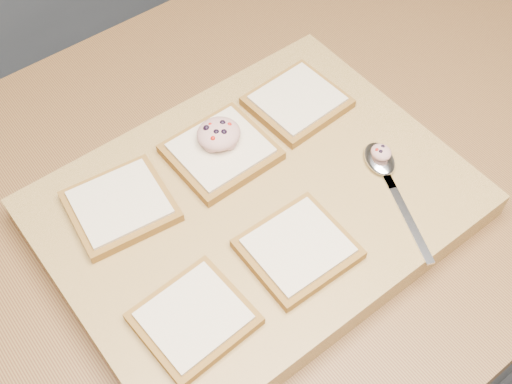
% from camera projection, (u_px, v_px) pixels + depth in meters
% --- Properties ---
extents(ground, '(4.00, 4.00, 0.00)m').
position_uv_depth(ground, '(269.00, 377.00, 1.65)').
color(ground, '#515459').
rests_on(ground, ground).
extents(island_counter, '(2.00, 0.80, 0.90)m').
position_uv_depth(island_counter, '(273.00, 299.00, 1.29)').
color(island_counter, slate).
rests_on(island_counter, ground).
extents(cutting_board, '(0.53, 0.40, 0.04)m').
position_uv_depth(cutting_board, '(256.00, 207.00, 0.85)').
color(cutting_board, '#B0894B').
rests_on(cutting_board, island_counter).
extents(bread_far_left, '(0.14, 0.13, 0.02)m').
position_uv_depth(bread_far_left, '(120.00, 206.00, 0.82)').
color(bread_far_left, brown).
rests_on(bread_far_left, cutting_board).
extents(bread_far_center, '(0.13, 0.12, 0.02)m').
position_uv_depth(bread_far_center, '(221.00, 152.00, 0.87)').
color(bread_far_center, brown).
rests_on(bread_far_center, cutting_board).
extents(bread_far_right, '(0.13, 0.12, 0.02)m').
position_uv_depth(bread_far_right, '(297.00, 102.00, 0.92)').
color(bread_far_right, brown).
rests_on(bread_far_right, cutting_board).
extents(bread_near_left, '(0.12, 0.12, 0.02)m').
position_uv_depth(bread_near_left, '(194.00, 318.00, 0.73)').
color(bread_near_left, brown).
rests_on(bread_near_left, cutting_board).
extents(bread_near_center, '(0.13, 0.12, 0.02)m').
position_uv_depth(bread_near_center, '(298.00, 248.00, 0.78)').
color(bread_near_center, brown).
rests_on(bread_near_center, cutting_board).
extents(tuna_salad_dollop, '(0.06, 0.06, 0.03)m').
position_uv_depth(tuna_salad_dollop, '(219.00, 134.00, 0.85)').
color(tuna_salad_dollop, tan).
rests_on(tuna_salad_dollop, bread_far_center).
extents(spoon, '(0.10, 0.19, 0.01)m').
position_uv_depth(spoon, '(383.00, 167.00, 0.86)').
color(spoon, silver).
rests_on(spoon, cutting_board).
extents(spoon_salad, '(0.03, 0.03, 0.02)m').
position_uv_depth(spoon_salad, '(381.00, 152.00, 0.85)').
color(spoon_salad, tan).
rests_on(spoon_salad, spoon).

